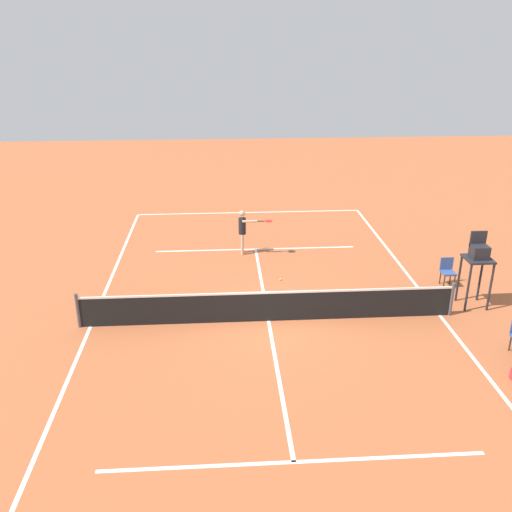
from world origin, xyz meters
The scene contains 7 objects.
ground_plane centered at (0.00, 0.00, 0.00)m, with size 60.00×60.00×0.00m, color #AD5933.
court_lines centered at (0.00, 0.00, 0.00)m, with size 10.55×21.33×0.01m.
tennis_net centered at (0.00, 0.00, 0.50)m, with size 11.15×0.10×1.07m.
player_serving centered at (0.49, -5.42, 1.04)m, with size 1.28×0.59×1.74m.
tennis_ball centered at (-0.67, -2.85, 0.03)m, with size 0.07×0.07×0.07m, color #CCE033.
umpire_chair centered at (-6.45, -0.60, 1.61)m, with size 0.80×0.80×2.41m.
courtside_chair_mid centered at (-6.24, -2.11, 0.53)m, with size 0.44×0.46×0.95m.
Camera 1 is at (1.33, 14.45, 8.01)m, focal length 38.76 mm.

